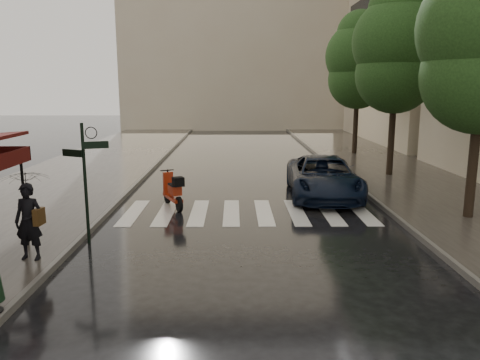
{
  "coord_description": "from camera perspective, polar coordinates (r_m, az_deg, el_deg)",
  "views": [
    {
      "loc": [
        2.55,
        -8.54,
        3.94
      ],
      "look_at": [
        2.7,
        4.3,
        1.4
      ],
      "focal_mm": 35.0,
      "sensor_mm": 36.0,
      "label": 1
    }
  ],
  "objects": [
    {
      "name": "curb_near",
      "position": [
        21.28,
        -11.52,
        0.5
      ],
      "size": [
        0.12,
        60.0,
        0.16
      ],
      "primitive_type": "cube",
      "color": "#595651",
      "rests_on": "ground"
    },
    {
      "name": "pedestrian_with_umbrella",
      "position": [
        11.34,
        -24.65,
        -0.83
      ],
      "size": [
        1.14,
        1.16,
        2.5
      ],
      "rotation": [
        0.0,
        0.0,
        -0.1
      ],
      "color": "black",
      "rests_on": "sidewalk_near"
    },
    {
      "name": "crosswalk",
      "position": [
        15.07,
        0.95,
        -3.94
      ],
      "size": [
        7.85,
        3.2,
        0.01
      ],
      "color": "silver",
      "rests_on": "ground"
    },
    {
      "name": "signpost",
      "position": [
        12.32,
        -18.37,
        0.76
      ],
      "size": [
        1.17,
        0.29,
        3.1
      ],
      "color": "black",
      "rests_on": "ground"
    },
    {
      "name": "haussmann_far",
      "position": [
        37.63,
        22.27,
        18.51
      ],
      "size": [
        8.0,
        16.0,
        18.5
      ],
      "primitive_type": "cube",
      "color": "#C0AE93",
      "rests_on": "ground"
    },
    {
      "name": "tree_mid",
      "position": [
        21.75,
        18.59,
        14.98
      ],
      "size": [
        3.8,
        3.8,
        8.34
      ],
      "color": "black",
      "rests_on": "sidewalk_far"
    },
    {
      "name": "sidewalk_near",
      "position": [
        22.06,
        -19.32,
        0.42
      ],
      "size": [
        6.0,
        60.0,
        0.12
      ],
      "primitive_type": "cube",
      "color": "#38332D",
      "rests_on": "ground"
    },
    {
      "name": "tree_far",
      "position": [
        28.5,
        14.25,
        13.9
      ],
      "size": [
        3.8,
        3.8,
        8.16
      ],
      "color": "black",
      "rests_on": "sidewalk_far"
    },
    {
      "name": "curb_far",
      "position": [
        21.47,
        12.5,
        0.55
      ],
      "size": [
        0.12,
        60.0,
        0.16
      ],
      "primitive_type": "cube",
      "color": "#595651",
      "rests_on": "ground"
    },
    {
      "name": "backdrop_building",
      "position": [
        46.94,
        -0.16,
        18.61
      ],
      "size": [
        22.0,
        6.0,
        20.0
      ],
      "primitive_type": "cube",
      "color": "#C0AE93",
      "rests_on": "ground"
    },
    {
      "name": "parked_car",
      "position": [
        17.39,
        10.12,
        0.38
      ],
      "size": [
        2.72,
        5.4,
        1.47
      ],
      "primitive_type": "imported",
      "rotation": [
        0.0,
        0.0,
        -0.05
      ],
      "color": "black",
      "rests_on": "ground"
    },
    {
      "name": "sidewalk_far",
      "position": [
        22.28,
        19.53,
        0.51
      ],
      "size": [
        5.5,
        60.0,
        0.12
      ],
      "primitive_type": "cube",
      "color": "#38332D",
      "rests_on": "ground"
    },
    {
      "name": "scooter",
      "position": [
        15.68,
        -8.13,
        -1.42
      ],
      "size": [
        0.96,
        1.68,
        1.19
      ],
      "rotation": [
        0.0,
        0.0,
        0.44
      ],
      "color": "black",
      "rests_on": "ground"
    },
    {
      "name": "ground",
      "position": [
        9.75,
        -16.22,
        -13.13
      ],
      "size": [
        120.0,
        120.0,
        0.0
      ],
      "primitive_type": "plane",
      "color": "black",
      "rests_on": "ground"
    }
  ]
}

